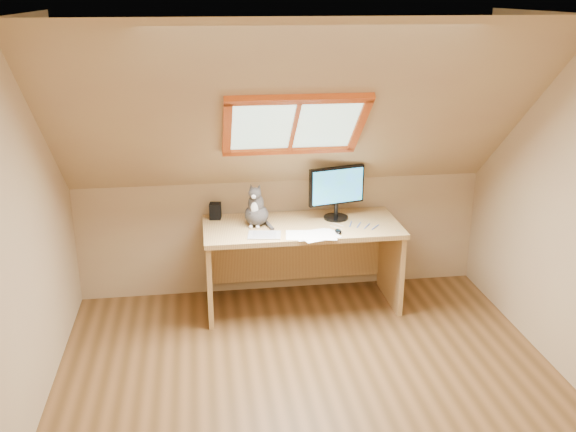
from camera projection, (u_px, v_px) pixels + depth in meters
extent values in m
plane|color=brown|center=(318.00, 403.00, 4.16)|extent=(3.50, 3.50, 0.00)
cube|color=tan|center=(420.00, 416.00, 2.13)|extent=(3.50, 0.02, 2.40)
cube|color=tan|center=(9.00, 247.00, 3.53)|extent=(0.02, 3.50, 2.40)
cube|color=tan|center=(282.00, 236.00, 5.63)|extent=(3.50, 0.02, 1.00)
cube|color=silver|center=(361.00, 25.00, 2.64)|extent=(3.50, 1.95, 0.02)
cube|color=tan|center=(296.00, 116.00, 4.51)|extent=(3.50, 1.56, 1.41)
cube|color=#B2E0CC|center=(294.00, 124.00, 4.60)|extent=(0.90, 0.53, 0.48)
cube|color=#D04C13|center=(294.00, 124.00, 4.60)|extent=(1.02, 0.64, 0.59)
cube|color=tan|center=(302.00, 227.00, 5.23)|extent=(1.60, 0.70, 0.04)
cube|color=tan|center=(209.00, 273.00, 5.25)|extent=(0.04, 0.63, 0.69)
cube|color=tan|center=(391.00, 263.00, 5.46)|extent=(0.04, 0.63, 0.69)
cube|color=tan|center=(296.00, 253.00, 5.65)|extent=(1.50, 0.03, 0.48)
cylinder|color=black|center=(336.00, 218.00, 5.36)|extent=(0.20, 0.20, 0.02)
cylinder|color=black|center=(336.00, 210.00, 5.34)|extent=(0.03, 0.03, 0.11)
cube|color=black|center=(337.00, 186.00, 5.27)|extent=(0.48, 0.15, 0.32)
cube|color=blue|center=(338.00, 186.00, 5.25)|extent=(0.44, 0.11, 0.28)
ellipsoid|color=#433D3B|center=(256.00, 215.00, 5.20)|extent=(0.25, 0.28, 0.17)
ellipsoid|color=#433D3B|center=(256.00, 204.00, 5.16)|extent=(0.16, 0.16, 0.18)
ellipsoid|color=silver|center=(255.00, 208.00, 5.11)|extent=(0.07, 0.05, 0.11)
ellipsoid|color=#433D3B|center=(255.00, 193.00, 5.09)|extent=(0.12, 0.12, 0.09)
sphere|color=silver|center=(254.00, 197.00, 5.05)|extent=(0.04, 0.04, 0.04)
cone|color=#433D3B|center=(251.00, 187.00, 5.09)|extent=(0.06, 0.06, 0.06)
cone|color=#433D3B|center=(259.00, 187.00, 5.08)|extent=(0.06, 0.05, 0.06)
cube|color=black|center=(215.00, 211.00, 5.34)|extent=(0.11, 0.11, 0.13)
cube|color=#B2B2B7|center=(264.00, 235.00, 4.99)|extent=(0.28, 0.22, 0.01)
ellipsoid|color=black|center=(338.00, 231.00, 5.04)|extent=(0.05, 0.09, 0.03)
cube|color=white|center=(307.00, 236.00, 4.98)|extent=(0.33, 0.27, 0.00)
cube|color=white|center=(307.00, 236.00, 4.98)|extent=(0.32, 0.24, 0.00)
cube|color=white|center=(307.00, 236.00, 4.98)|extent=(0.35, 0.30, 0.00)
cube|color=white|center=(307.00, 235.00, 4.98)|extent=(0.34, 0.28, 0.00)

